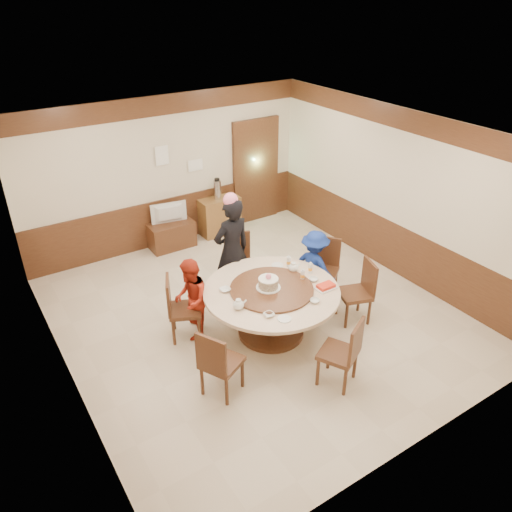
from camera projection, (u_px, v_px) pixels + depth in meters
room at (256, 253)px, 7.16m from camera, size 6.00×6.04×2.84m
banquet_table at (271, 303)px, 7.03m from camera, size 1.91×1.91×0.78m
chair_0 at (323, 279)px, 8.01m from camera, size 0.62×0.62×0.97m
chair_1 at (239, 273)px, 8.18m from camera, size 0.59×0.60×0.97m
chair_2 at (184, 318)px, 7.09m from camera, size 0.59×0.58×0.97m
chair_3 at (221, 373)px, 6.12m from camera, size 0.60×0.59×0.97m
chair_4 at (339, 363)px, 6.27m from camera, size 0.59×0.60×0.97m
chair_5 at (355, 302)px, 7.45m from camera, size 0.56×0.56×0.97m
person_standing at (232, 251)px, 7.67m from camera, size 0.66×0.46×1.73m
person_red at (191, 299)px, 6.97m from camera, size 0.68×0.74×1.22m
person_blue at (314, 266)px, 7.78m from camera, size 0.66×0.87×1.20m
birthday_cake at (268, 283)px, 6.88m from camera, size 0.34×0.34×0.22m
teapot_left at (238, 305)px, 6.50m from camera, size 0.17×0.15×0.13m
teapot_right at (293, 268)px, 7.33m from camera, size 0.17×0.15×0.13m
bowl_0 at (225, 290)px, 6.89m from camera, size 0.15×0.15×0.04m
bowl_1 at (315, 301)px, 6.65m from camera, size 0.13×0.13×0.04m
bowl_2 at (269, 315)px, 6.38m from camera, size 0.14×0.14×0.03m
bowl_3 at (313, 280)px, 7.12m from camera, size 0.13×0.13×0.04m
saucer_near at (284, 319)px, 6.33m from camera, size 0.18×0.18×0.01m
saucer_far at (277, 265)px, 7.50m from camera, size 0.18×0.18×0.01m
shrimp_platter at (326, 287)px, 6.94m from camera, size 0.30×0.20×0.06m
bottle_0 at (303, 275)px, 7.11m from camera, size 0.06×0.06×0.16m
bottle_1 at (310, 268)px, 7.28m from camera, size 0.06×0.06×0.16m
bottle_2 at (289, 262)px, 7.44m from camera, size 0.06×0.06×0.16m
tv_stand at (172, 235)px, 9.50m from camera, size 0.85×0.45×0.50m
television at (170, 214)px, 9.28m from camera, size 0.68×0.20×0.39m
side_cabinet at (220, 216)px, 9.97m from camera, size 0.80×0.40×0.75m
thermos at (217, 190)px, 9.68m from camera, size 0.15×0.15×0.38m
notice_left at (162, 156)px, 8.94m from camera, size 0.25×0.00×0.35m
notice_right at (196, 165)px, 9.39m from camera, size 0.30×0.00×0.22m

